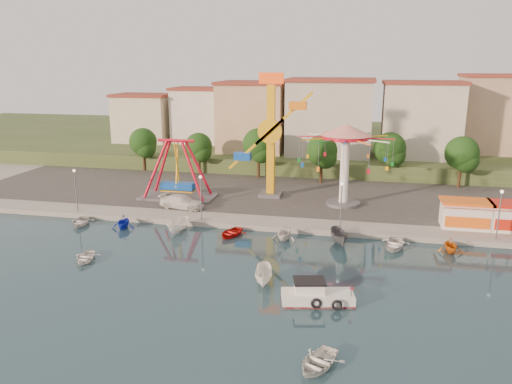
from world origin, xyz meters
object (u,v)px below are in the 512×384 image
(pirate_ship_ride, at_px, (177,170))
(wave_swinger, at_px, (346,146))
(skiff, at_px, (264,276))
(kamikaze_tower, at_px, (273,140))
(rowboat_a, at_px, (85,257))
(cabin_motorboat, at_px, (316,296))
(van, at_px, (182,202))

(pirate_ship_ride, bearing_deg, wave_swinger, 3.11)
(wave_swinger, relative_size, skiff, 3.01)
(kamikaze_tower, relative_size, wave_swinger, 1.42)
(kamikaze_tower, relative_size, rowboat_a, 4.94)
(cabin_motorboat, distance_m, rowboat_a, 22.71)
(cabin_motorboat, bearing_deg, skiff, 139.68)
(kamikaze_tower, xyz_separation_m, skiff, (3.94, -26.08, -7.70))
(van, bearing_deg, cabin_motorboat, -128.18)
(pirate_ship_ride, relative_size, rowboat_a, 2.99)
(cabin_motorboat, xyz_separation_m, skiff, (-4.67, 2.49, 0.21))
(pirate_ship_ride, height_order, rowboat_a, pirate_ship_ride)
(pirate_ship_ride, distance_m, van, 5.94)
(pirate_ship_ride, relative_size, cabin_motorboat, 1.68)
(kamikaze_tower, distance_m, skiff, 27.48)
(kamikaze_tower, distance_m, rowboat_a, 29.40)
(skiff, xyz_separation_m, van, (-14.14, 18.26, 0.68))
(pirate_ship_ride, height_order, wave_swinger, wave_swinger)
(pirate_ship_ride, distance_m, wave_swinger, 22.34)
(rowboat_a, height_order, skiff, skiff)
(wave_swinger, bearing_deg, rowboat_a, -135.76)
(kamikaze_tower, height_order, rowboat_a, kamikaze_tower)
(rowboat_a, distance_m, van, 17.27)
(cabin_motorboat, bearing_deg, pirate_ship_ride, 117.45)
(cabin_motorboat, relative_size, skiff, 1.55)
(kamikaze_tower, bearing_deg, wave_swinger, -11.88)
(cabin_motorboat, xyz_separation_m, van, (-18.81, 20.75, 0.90))
(wave_swinger, bearing_deg, cabin_motorboat, -91.99)
(kamikaze_tower, bearing_deg, pirate_ship_ride, -165.60)
(rowboat_a, bearing_deg, kamikaze_tower, 46.51)
(pirate_ship_ride, xyz_separation_m, cabin_motorboat, (21.06, -25.37, -3.86))
(pirate_ship_ride, xyz_separation_m, van, (2.26, -4.62, -2.97))
(pirate_ship_ride, distance_m, cabin_motorboat, 33.20)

